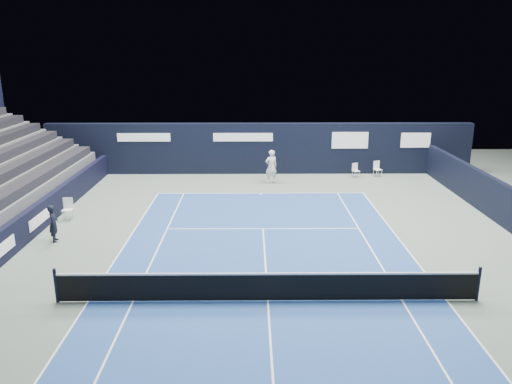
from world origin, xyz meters
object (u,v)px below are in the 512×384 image
tennis_net (268,286)px  tennis_player (271,167)px  line_judge_chair (68,207)px  folding_chair_back_a (355,169)px  folding_chair_back_b (377,168)px

tennis_net → tennis_player: bearing=87.4°
line_judge_chair → tennis_net: (8.79, -7.77, -0.05)m
folding_chair_back_a → tennis_player: tennis_player is taller
folding_chair_back_a → tennis_net: (-5.76, -15.37, 0.03)m
line_judge_chair → tennis_net: tennis_net is taller
tennis_player → folding_chair_back_a: bearing=14.3°
folding_chair_back_b → tennis_player: bearing=174.4°
tennis_net → folding_chair_back_b: bearing=65.5°
folding_chair_back_b → line_judge_chair: bearing=-172.5°
line_judge_chair → folding_chair_back_b: bearing=23.2°
folding_chair_back_a → line_judge_chair: 16.41m
folding_chair_back_a → tennis_net: size_ratio=0.07×
folding_chair_back_a → line_judge_chair: size_ratio=0.86×
folding_chair_back_a → tennis_player: bearing=175.6°
folding_chair_back_b → line_judge_chair: size_ratio=0.95×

